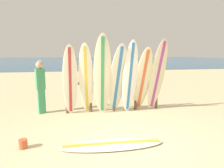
% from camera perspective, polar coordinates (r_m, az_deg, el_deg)
% --- Properties ---
extents(ground_plane, '(120.00, 120.00, 0.00)m').
position_cam_1_polar(ground_plane, '(4.32, 5.55, -18.22)').
color(ground_plane, beige).
extents(ocean_water, '(120.00, 80.00, 0.01)m').
position_cam_1_polar(ocean_water, '(61.72, -9.60, 7.16)').
color(ocean_water, '#1E5984').
rests_on(ocean_water, ground).
extents(surfboard_rack, '(3.28, 0.09, 1.15)m').
position_cam_1_polar(surfboard_rack, '(6.57, 0.48, -2.07)').
color(surfboard_rack, brown).
rests_on(surfboard_rack, ground).
extents(surfboard_leaning_far_left, '(0.52, 0.61, 2.27)m').
position_cam_1_polar(surfboard_leaning_far_left, '(6.09, -12.47, 0.91)').
color(surfboard_leaning_far_left, silver).
rests_on(surfboard_leaning_far_left, ground).
extents(surfboard_leaning_left, '(0.56, 0.82, 2.31)m').
position_cam_1_polar(surfboard_leaning_left, '(6.12, -7.78, 1.30)').
color(surfboard_leaning_left, white).
rests_on(surfboard_leaning_left, ground).
extents(surfboard_leaning_center_left, '(0.61, 0.68, 2.59)m').
position_cam_1_polar(surfboard_leaning_center_left, '(5.97, -2.88, 2.51)').
color(surfboard_leaning_center_left, beige).
rests_on(surfboard_leaning_center_left, ground).
extents(surfboard_leaning_center, '(0.70, 0.94, 2.30)m').
position_cam_1_polar(surfboard_leaning_center, '(6.17, 1.64, 1.39)').
color(surfboard_leaning_center, silver).
rests_on(surfboard_leaning_center, ground).
extents(surfboard_leaning_center_right, '(0.51, 0.67, 2.41)m').
position_cam_1_polar(surfboard_leaning_center_right, '(6.18, 5.42, 1.88)').
color(surfboard_leaning_center_right, white).
rests_on(surfboard_leaning_center_right, ground).
extents(surfboard_leaning_right, '(0.55, 1.01, 2.20)m').
position_cam_1_polar(surfboard_leaning_right, '(6.41, 9.17, 1.11)').
color(surfboard_leaning_right, beige).
rests_on(surfboard_leaning_right, ground).
extents(surfboard_leaning_far_right, '(0.70, 0.83, 2.47)m').
position_cam_1_polar(surfboard_leaning_far_right, '(6.58, 13.43, 2.37)').
color(surfboard_leaning_far_right, beige).
rests_on(surfboard_leaning_far_right, ground).
extents(surfboard_lying_on_sand, '(2.29, 0.68, 0.08)m').
position_cam_1_polar(surfboard_lying_on_sand, '(4.31, -0.09, -17.74)').
color(surfboard_lying_on_sand, silver).
rests_on(surfboard_lying_on_sand, ground).
extents(beachgoer_standing, '(0.33, 0.28, 1.73)m').
position_cam_1_polar(beachgoer_standing, '(6.68, -20.68, -0.33)').
color(beachgoer_standing, '#3F9966').
rests_on(beachgoer_standing, ground).
extents(small_boat_offshore, '(1.35, 2.85, 0.71)m').
position_cam_1_polar(small_boat_offshore, '(41.61, -20.99, 6.15)').
color(small_boat_offshore, silver).
rests_on(small_boat_offshore, ocean_water).
extents(sand_bucket, '(0.17, 0.17, 0.19)m').
position_cam_1_polar(sand_bucket, '(4.60, -25.15, -15.97)').
color(sand_bucket, '#CC5933').
rests_on(sand_bucket, ground).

